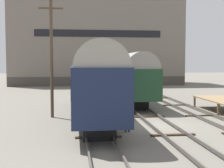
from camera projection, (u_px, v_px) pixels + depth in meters
The scene contains 9 objects.
ground_plane at pixel (159, 125), 20.80m from camera, with size 200.00×200.00×0.00m, color #6B665B.
track_left at pixel (95, 125), 20.27m from camera, with size 2.60×60.00×0.26m.
track_middle at pixel (159, 123), 20.79m from camera, with size 2.60×60.00×0.26m.
track_right at pixel (220, 122), 21.31m from camera, with size 2.60×60.00×0.26m.
train_car_green at pixel (126, 74), 34.00m from camera, with size 3.09×18.33×5.09m.
train_car_navy at pixel (92, 78), 23.05m from camera, with size 3.01×17.37×5.36m.
person_worker at pixel (127, 116), 18.74m from camera, with size 0.32×0.32×1.66m.
utility_pole at pixel (51, 54), 23.47m from camera, with size 1.80×0.24×9.34m.
warehouse_building at pixel (96, 41), 59.87m from camera, with size 31.41×11.51×16.69m.
Camera 1 is at (-5.61, -20.02, 4.21)m, focal length 50.00 mm.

